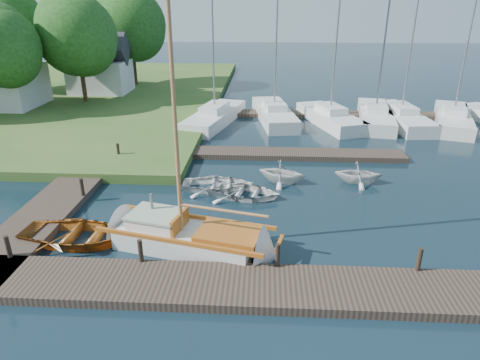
# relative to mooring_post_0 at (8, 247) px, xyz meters

# --- Properties ---
(ground) EXTENTS (160.00, 160.00, 0.00)m
(ground) POSITION_rel_mooring_post_0_xyz_m (7.50, 5.00, -0.70)
(ground) COLOR black
(ground) RESTS_ON ground
(near_dock) EXTENTS (18.00, 2.20, 0.30)m
(near_dock) POSITION_rel_mooring_post_0_xyz_m (7.50, -1.00, -0.55)
(near_dock) COLOR #31221B
(near_dock) RESTS_ON ground
(left_dock) EXTENTS (2.20, 18.00, 0.30)m
(left_dock) POSITION_rel_mooring_post_0_xyz_m (-0.50, 7.00, -0.55)
(left_dock) COLOR #31221B
(left_dock) RESTS_ON ground
(far_dock) EXTENTS (14.00, 1.60, 0.30)m
(far_dock) POSITION_rel_mooring_post_0_xyz_m (9.50, 11.50, -0.55)
(far_dock) COLOR #31221B
(far_dock) RESTS_ON ground
(pontoon) EXTENTS (30.00, 1.60, 0.30)m
(pontoon) POSITION_rel_mooring_post_0_xyz_m (17.50, 21.00, -0.55)
(pontoon) COLOR #31221B
(pontoon) RESTS_ON ground
(mooring_post_0) EXTENTS (0.16, 0.16, 0.80)m
(mooring_post_0) POSITION_rel_mooring_post_0_xyz_m (0.00, 0.00, 0.00)
(mooring_post_0) COLOR black
(mooring_post_0) RESTS_ON near_dock
(mooring_post_1) EXTENTS (0.16, 0.16, 0.80)m
(mooring_post_1) POSITION_rel_mooring_post_0_xyz_m (4.50, 0.00, 0.00)
(mooring_post_1) COLOR black
(mooring_post_1) RESTS_ON near_dock
(mooring_post_2) EXTENTS (0.16, 0.16, 0.80)m
(mooring_post_2) POSITION_rel_mooring_post_0_xyz_m (9.00, 0.00, 0.00)
(mooring_post_2) COLOR black
(mooring_post_2) RESTS_ON near_dock
(mooring_post_3) EXTENTS (0.16, 0.16, 0.80)m
(mooring_post_3) POSITION_rel_mooring_post_0_xyz_m (13.50, 0.00, 0.00)
(mooring_post_3) COLOR black
(mooring_post_3) RESTS_ON near_dock
(mooring_post_4) EXTENTS (0.16, 0.16, 0.80)m
(mooring_post_4) POSITION_rel_mooring_post_0_xyz_m (0.50, 5.00, 0.00)
(mooring_post_4) COLOR black
(mooring_post_4) RESTS_ON left_dock
(mooring_post_5) EXTENTS (0.16, 0.16, 0.80)m
(mooring_post_5) POSITION_rel_mooring_post_0_xyz_m (0.50, 10.00, 0.00)
(mooring_post_5) COLOR black
(mooring_post_5) RESTS_ON left_dock
(sailboat) EXTENTS (7.41, 3.61, 9.83)m
(sailboat) POSITION_rel_mooring_post_0_xyz_m (5.94, 1.44, -0.36)
(sailboat) COLOR silver
(sailboat) RESTS_ON ground
(dinghy) EXTENTS (4.34, 3.22, 0.86)m
(dinghy) POSITION_rel_mooring_post_0_xyz_m (1.67, 1.57, -0.27)
(dinghy) COLOR #995A11
(dinghy) RESTS_ON ground
(tender_a) EXTENTS (3.43, 2.50, 0.69)m
(tender_a) POSITION_rel_mooring_post_0_xyz_m (6.34, 6.68, -0.35)
(tender_a) COLOR silver
(tender_a) RESTS_ON ground
(tender_b) EXTENTS (2.85, 2.65, 1.24)m
(tender_b) POSITION_rel_mooring_post_0_xyz_m (9.41, 7.69, -0.08)
(tender_b) COLOR silver
(tender_b) RESTS_ON ground
(tender_c) EXTENTS (3.74, 3.02, 0.69)m
(tender_c) POSITION_rel_mooring_post_0_xyz_m (7.63, 5.88, -0.36)
(tender_c) COLOR silver
(tender_c) RESTS_ON ground
(tender_d) EXTENTS (2.44, 2.17, 1.19)m
(tender_d) POSITION_rel_mooring_post_0_xyz_m (13.16, 7.85, -0.11)
(tender_d) COLOR silver
(tender_d) RESTS_ON ground
(marina_boat_0) EXTENTS (4.13, 8.50, 11.28)m
(marina_boat_0) POSITION_rel_mooring_post_0_xyz_m (4.88, 18.52, -0.13)
(marina_boat_0) COLOR silver
(marina_boat_0) RESTS_ON ground
(marina_boat_1) EXTENTS (3.51, 8.57, 9.80)m
(marina_boat_1) POSITION_rel_mooring_post_0_xyz_m (9.22, 19.71, -0.14)
(marina_boat_1) COLOR silver
(marina_boat_1) RESTS_ON ground
(marina_boat_2) EXTENTS (4.44, 7.64, 12.52)m
(marina_boat_2) POSITION_rel_mooring_post_0_xyz_m (13.25, 18.69, -0.11)
(marina_boat_2) COLOR silver
(marina_boat_2) RESTS_ON ground
(marina_boat_3) EXTENTS (3.50, 8.64, 10.80)m
(marina_boat_3) POSITION_rel_mooring_post_0_xyz_m (16.67, 19.50, -0.13)
(marina_boat_3) COLOR silver
(marina_boat_3) RESTS_ON ground
(marina_boat_4) EXTENTS (2.92, 8.22, 9.63)m
(marina_boat_4) POSITION_rel_mooring_post_0_xyz_m (18.42, 19.21, -0.14)
(marina_boat_4) COLOR silver
(marina_boat_4) RESTS_ON ground
(marina_boat_5) EXTENTS (4.75, 8.70, 11.97)m
(marina_boat_5) POSITION_rel_mooring_post_0_xyz_m (22.05, 19.01, -0.12)
(marina_boat_5) COLOR silver
(marina_boat_5) RESTS_ON ground
(house_c) EXTENTS (5.25, 4.00, 5.28)m
(house_c) POSITION_rel_mooring_post_0_xyz_m (-6.50, 27.00, 1.88)
(house_c) COLOR white
(house_c) RESTS_ON shore
(tree_2) EXTENTS (5.83, 5.75, 7.82)m
(tree_2) POSITION_rel_mooring_post_0_xyz_m (-10.50, 19.05, 4.55)
(tree_2) COLOR #332114
(tree_2) RESTS_ON shore
(tree_3) EXTENTS (6.41, 6.38, 8.74)m
(tree_3) POSITION_rel_mooring_post_0_xyz_m (-6.50, 23.05, 5.11)
(tree_3) COLOR #332114
(tree_3) RESTS_ON shore
(tree_4) EXTENTS (7.01, 7.01, 9.66)m
(tree_4) POSITION_rel_mooring_post_0_xyz_m (-14.50, 27.05, 5.67)
(tree_4) COLOR #332114
(tree_4) RESTS_ON shore
(tree_7) EXTENTS (6.83, 6.83, 9.38)m
(tree_7) POSITION_rel_mooring_post_0_xyz_m (-4.50, 31.05, 5.50)
(tree_7) COLOR #332114
(tree_7) RESTS_ON shore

